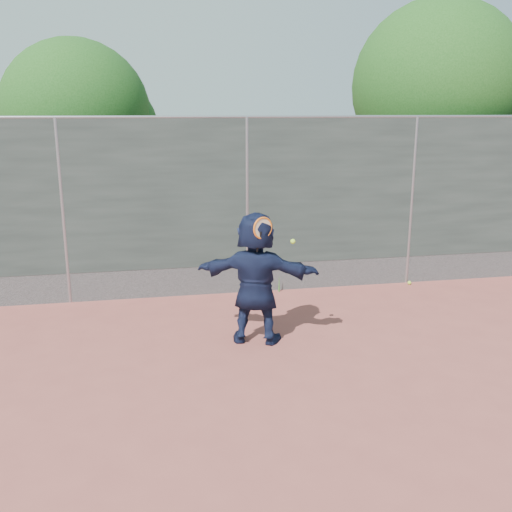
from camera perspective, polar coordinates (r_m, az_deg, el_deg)
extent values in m
plane|color=#9E4C42|center=(6.91, 4.34, -12.38)|extent=(80.00, 80.00, 0.00)
imported|color=#151C3A|center=(7.70, 0.00, -2.19)|extent=(1.77, 1.07, 1.82)
sphere|color=#AFE533|center=(10.84, 15.09, -2.60)|extent=(0.07, 0.07, 0.07)
cube|color=#38423D|center=(9.68, -0.91, 6.33)|extent=(20.00, 0.04, 2.50)
cube|color=slate|center=(10.00, -0.87, -2.21)|extent=(20.00, 0.03, 0.50)
cylinder|color=gray|center=(9.59, -0.94, 13.74)|extent=(20.00, 0.05, 0.05)
cylinder|color=gray|center=(9.67, -18.74, 4.06)|extent=(0.06, 0.06, 3.00)
cylinder|color=gray|center=(9.72, -0.90, 4.87)|extent=(0.06, 0.06, 3.00)
cylinder|color=gray|center=(10.65, 15.27, 5.20)|extent=(0.06, 0.06, 3.00)
torus|color=orange|center=(7.34, 0.68, 2.81)|extent=(0.28, 0.14, 0.29)
cylinder|color=beige|center=(7.34, 0.68, 2.81)|extent=(0.23, 0.10, 0.25)
cylinder|color=black|center=(7.39, 0.26, 1.31)|extent=(0.08, 0.13, 0.33)
sphere|color=#AFE533|center=(7.52, 3.71, 1.46)|extent=(0.07, 0.07, 0.07)
cylinder|color=#382314|center=(13.30, 16.93, 5.95)|extent=(0.28, 0.28, 2.60)
sphere|color=#23561C|center=(13.18, 17.67, 15.83)|extent=(3.60, 3.60, 3.60)
sphere|color=#23561C|center=(13.70, 19.88, 14.07)|extent=(2.52, 2.52, 2.52)
cylinder|color=#382314|center=(12.67, -16.87, 4.65)|extent=(0.28, 0.28, 2.20)
sphere|color=#23561C|center=(12.51, -17.53, 13.36)|extent=(3.00, 3.00, 3.00)
sphere|color=#23561C|center=(12.67, -14.57, 12.20)|extent=(2.10, 2.10, 2.10)
cone|color=#387226|center=(9.97, 0.67, -2.99)|extent=(0.03, 0.03, 0.26)
cone|color=#387226|center=(10.04, 2.32, -2.75)|extent=(0.03, 0.03, 0.30)
cone|color=#387226|center=(9.89, -1.30, -3.25)|extent=(0.03, 0.03, 0.22)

